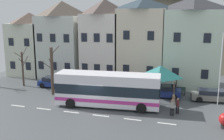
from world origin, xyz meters
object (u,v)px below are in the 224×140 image
(bus_shelter, at_px, (160,72))
(parked_car_02, at_px, (163,91))
(transit_bus, at_px, (108,90))
(townhouse_00, at_px, (31,44))
(parked_car_01, at_px, (213,95))
(public_bench, at_px, (178,90))
(townhouse_02, at_px, (105,40))
(pedestrian_03, at_px, (178,105))
(pedestrian_01, at_px, (173,102))
(townhouse_03, at_px, (143,41))
(bare_tree_02, at_px, (52,71))
(hilltop_castle, at_px, (164,19))
(townhouse_01, at_px, (63,40))
(bare_tree_01, at_px, (23,68))
(pedestrian_00, at_px, (172,106))
(townhouse_04, at_px, (192,42))
(parked_car_00, at_px, (54,82))
(pedestrian_02, at_px, (148,96))

(bus_shelter, xyz_separation_m, parked_car_02, (0.33, 0.71, -2.36))
(transit_bus, bearing_deg, townhouse_00, 140.39)
(parked_car_01, distance_m, public_bench, 3.96)
(townhouse_02, xyz_separation_m, pedestrian_03, (10.88, -10.81, -4.74))
(transit_bus, xyz_separation_m, pedestrian_01, (6.40, 0.87, -0.84))
(townhouse_03, distance_m, bare_tree_02, 12.67)
(townhouse_03, relative_size, hilltop_castle, 0.29)
(townhouse_02, bearing_deg, townhouse_01, -177.46)
(townhouse_01, xyz_separation_m, townhouse_03, (11.75, 0.10, 0.14))
(townhouse_03, distance_m, parked_car_02, 8.34)
(townhouse_02, relative_size, pedestrian_03, 7.27)
(hilltop_castle, relative_size, bus_shelter, 10.69)
(transit_bus, relative_size, bare_tree_02, 1.88)
(parked_car_01, bearing_deg, parked_car_02, 174.13)
(parked_car_02, bearing_deg, townhouse_00, -16.32)
(hilltop_castle, xyz_separation_m, parked_car_01, (8.96, -29.31, -7.48))
(bare_tree_01, bearing_deg, bare_tree_02, -22.02)
(transit_bus, bearing_deg, bare_tree_02, 158.92)
(public_bench, distance_m, bare_tree_02, 14.74)
(townhouse_01, distance_m, townhouse_02, 6.34)
(parked_car_01, bearing_deg, pedestrian_00, -129.94)
(hilltop_castle, height_order, bus_shelter, hilltop_castle)
(townhouse_04, bearing_deg, public_bench, -105.14)
(transit_bus, bearing_deg, parked_car_00, 144.82)
(transit_bus, height_order, bus_shelter, bus_shelter)
(townhouse_04, bearing_deg, transit_bus, -125.55)
(townhouse_02, relative_size, transit_bus, 1.06)
(parked_car_02, xyz_separation_m, public_bench, (1.54, 1.41, -0.19))
(parked_car_01, bearing_deg, townhouse_00, 161.88)
(parked_car_01, xyz_separation_m, pedestrian_01, (-3.81, -4.17, 0.26))
(pedestrian_02, xyz_separation_m, pedestrian_03, (3.13, -1.95, 0.01))
(public_bench, bearing_deg, pedestrian_00, -90.60)
(townhouse_00, height_order, transit_bus, townhouse_00)
(townhouse_00, relative_size, parked_car_00, 2.38)
(townhouse_04, bearing_deg, pedestrian_02, -114.36)
(townhouse_03, height_order, townhouse_04, townhouse_04)
(bus_shelter, height_order, bare_tree_01, bare_tree_01)
(townhouse_04, height_order, parked_car_01, townhouse_04)
(hilltop_castle, xyz_separation_m, parked_car_00, (-10.15, -29.35, -7.47))
(townhouse_04, bearing_deg, townhouse_01, -179.66)
(parked_car_00, relative_size, pedestrian_00, 2.50)
(public_bench, xyz_separation_m, bare_tree_02, (-13.86, -4.42, 2.35))
(transit_bus, xyz_separation_m, pedestrian_02, (3.72, 2.03, -0.89))
(pedestrian_02, bearing_deg, townhouse_04, 65.64)
(bare_tree_01, bearing_deg, pedestrian_00, -14.11)
(bus_shelter, height_order, public_bench, bus_shelter)
(townhouse_00, distance_m, bus_shelter, 21.41)
(townhouse_03, xyz_separation_m, pedestrian_02, (2.32, -8.68, -4.79))
(townhouse_04, bearing_deg, bare_tree_01, -162.58)
(public_bench, bearing_deg, townhouse_04, 74.86)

